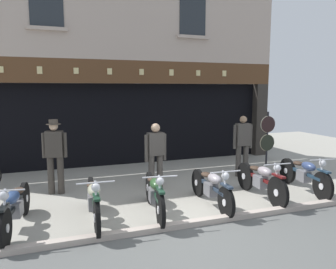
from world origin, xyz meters
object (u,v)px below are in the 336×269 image
(motorcycle_far_left, at_px, (15,206))
(motorcycle_right, at_px, (304,174))
(motorcycle_center_right, at_px, (261,180))
(advert_board_far, at_px, (14,116))
(shopkeeper_center, at_px, (156,153))
(motorcycle_center_left, at_px, (155,193))
(salesman_left, at_px, (55,153))
(motorcycle_left, at_px, (94,200))
(salesman_right, at_px, (243,143))
(motorcycle_center, at_px, (211,187))
(tyre_sign_pole, at_px, (267,134))
(advert_board_near, at_px, (53,111))

(motorcycle_far_left, relative_size, motorcycle_right, 1.00)
(motorcycle_far_left, distance_m, motorcycle_right, 6.27)
(motorcycle_center_right, xyz_separation_m, motorcycle_right, (1.29, 0.09, -0.01))
(advert_board_far, bearing_deg, shopkeeper_center, -41.86)
(motorcycle_center_left, height_order, advert_board_far, advert_board_far)
(motorcycle_center_left, bearing_deg, salesman_left, -40.07)
(motorcycle_left, bearing_deg, motorcycle_center_left, -177.38)
(motorcycle_center_right, bearing_deg, salesman_right, -106.27)
(motorcycle_center_right, bearing_deg, advert_board_far, -36.10)
(motorcycle_center, relative_size, tyre_sign_pole, 1.17)
(motorcycle_far_left, height_order, tyre_sign_pole, tyre_sign_pole)
(shopkeeper_center, bearing_deg, motorcycle_center_left, 66.81)
(motorcycle_center_right, bearing_deg, motorcycle_right, -172.13)
(motorcycle_left, distance_m, motorcycle_right, 4.96)
(motorcycle_far_left, relative_size, advert_board_far, 2.15)
(motorcycle_center_left, bearing_deg, motorcycle_center, -170.17)
(motorcycle_right, bearing_deg, salesman_right, -61.37)
(motorcycle_center, xyz_separation_m, motorcycle_center_right, (1.26, 0.06, 0.02))
(motorcycle_center_left, xyz_separation_m, motorcycle_center, (1.25, 0.03, -0.02))
(motorcycle_far_left, distance_m, advert_board_far, 4.59)
(salesman_right, bearing_deg, advert_board_near, -21.04)
(salesman_left, bearing_deg, advert_board_far, -54.40)
(motorcycle_center_right, xyz_separation_m, shopkeeper_center, (-1.98, 1.49, 0.46))
(motorcycle_left, xyz_separation_m, advert_board_far, (-1.65, 4.56, 1.22))
(salesman_left, distance_m, advert_board_far, 2.84)
(salesman_right, bearing_deg, motorcycle_far_left, 24.57)
(motorcycle_far_left, height_order, motorcycle_center, motorcycle_far_left)
(motorcycle_far_left, height_order, salesman_left, salesman_left)
(motorcycle_center_left, bearing_deg, motorcycle_left, 8.23)
(motorcycle_left, bearing_deg, motorcycle_far_left, -3.37)
(motorcycle_center_left, relative_size, motorcycle_center, 0.99)
(tyre_sign_pole, distance_m, advert_board_far, 7.75)
(motorcycle_far_left, xyz_separation_m, salesman_right, (5.65, 1.74, 0.52))
(motorcycle_far_left, bearing_deg, advert_board_near, -91.58)
(advert_board_far, bearing_deg, salesman_left, -67.88)
(motorcycle_right, height_order, shopkeeper_center, shopkeeper_center)
(salesman_left, relative_size, shopkeeper_center, 1.08)
(salesman_left, bearing_deg, motorcycle_center, 160.18)
(motorcycle_right, relative_size, shopkeeper_center, 1.27)
(motorcycle_center_left, xyz_separation_m, advert_board_far, (-2.81, 4.56, 1.22))
(salesman_left, relative_size, salesman_right, 1.03)
(advert_board_near, distance_m, advert_board_far, 1.07)
(shopkeeper_center, xyz_separation_m, tyre_sign_pole, (4.20, 1.30, 0.09))
(motorcycle_center_right, bearing_deg, shopkeeper_center, -32.94)
(shopkeeper_center, xyz_separation_m, advert_board_near, (-2.28, 2.99, 0.87))
(motorcycle_left, height_order, tyre_sign_pole, tyre_sign_pole)
(motorcycle_center_left, distance_m, advert_board_far, 5.50)
(salesman_left, relative_size, advert_board_far, 1.83)
(advert_board_near, bearing_deg, motorcycle_center_left, -69.04)
(tyre_sign_pole, bearing_deg, advert_board_near, 165.36)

